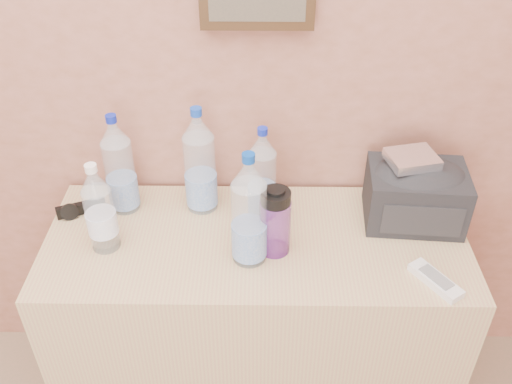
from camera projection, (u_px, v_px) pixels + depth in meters
dresser at (256, 326)px, 1.85m from camera, size 1.20×0.50×0.75m
pet_large_a at (120, 169)px, 1.66m from camera, size 0.09×0.09×0.32m
pet_large_b at (262, 178)px, 1.64m from camera, size 0.08×0.08×0.30m
pet_large_c at (200, 165)px, 1.66m from camera, size 0.09×0.09×0.34m
pet_large_d at (249, 215)px, 1.47m from camera, size 0.09×0.09×0.34m
pet_small at (100, 212)px, 1.53m from camera, size 0.08×0.08×0.27m
nalgene_bottle at (275, 221)px, 1.53m from camera, size 0.08×0.08×0.21m
sunglasses at (81, 208)px, 1.70m from camera, size 0.15×0.10×0.04m
ac_remote at (436, 280)px, 1.48m from camera, size 0.13×0.15×0.02m
toiletry_bag at (416, 193)px, 1.64m from camera, size 0.29×0.22×0.19m
foil_packet at (412, 159)px, 1.59m from camera, size 0.15×0.14×0.03m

